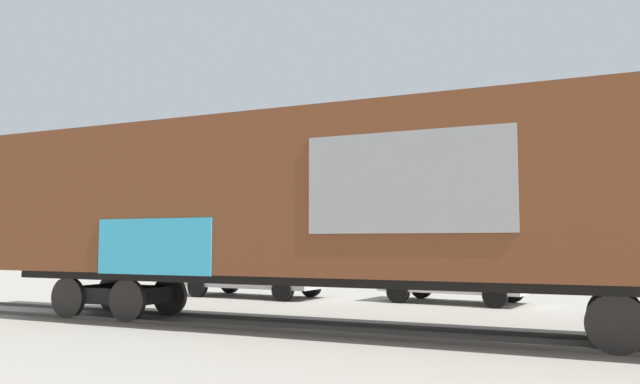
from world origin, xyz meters
name	(u,v)px	position (x,y,z in m)	size (l,w,h in m)	color
ground_plane	(403,334)	(0.00, 0.00, 0.00)	(260.00, 260.00, 0.00)	gray
track	(267,324)	(-2.86, 0.09, 0.04)	(60.00, 5.02, 0.08)	#4C4742
freight_car	(345,200)	(-1.14, 0.00, 2.54)	(16.12, 3.79, 4.38)	brown
hillside	(537,215)	(-0.02, 68.29, 4.97)	(157.20, 39.41, 14.79)	slate
parked_car_silver	(252,271)	(-6.29, 6.04, 0.80)	(4.75, 2.34, 1.54)	#B7BABF
parked_car_white	(454,273)	(-0.08, 6.40, 0.83)	(4.28, 2.51, 1.61)	silver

